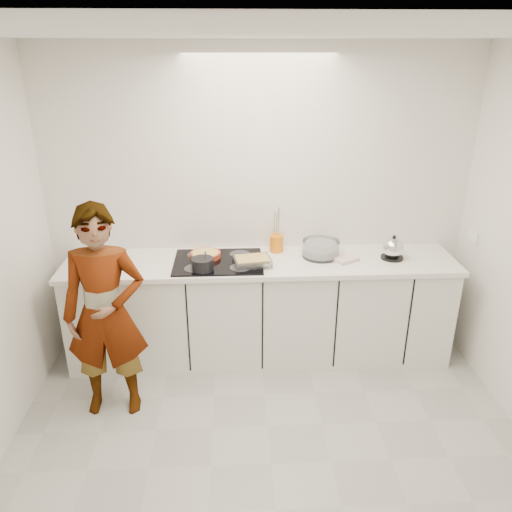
{
  "coord_description": "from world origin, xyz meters",
  "views": [
    {
      "loc": [
        -0.22,
        -2.49,
        2.54
      ],
      "look_at": [
        -0.05,
        1.05,
        1.05
      ],
      "focal_mm": 35.0,
      "sensor_mm": 36.0,
      "label": 1
    }
  ],
  "objects_px": {
    "hob": "(218,262)",
    "tart_dish": "(205,254)",
    "baking_dish": "(252,261)",
    "mixing_bowl": "(321,249)",
    "cook": "(105,314)",
    "utensil_crock": "(277,243)",
    "kettle": "(393,249)",
    "saucepan": "(203,264)"
  },
  "relations": [
    {
      "from": "utensil_crock",
      "to": "cook",
      "type": "bearing_deg",
      "value": -146.69
    },
    {
      "from": "tart_dish",
      "to": "utensil_crock",
      "type": "height_order",
      "value": "utensil_crock"
    },
    {
      "from": "hob",
      "to": "kettle",
      "type": "bearing_deg",
      "value": 0.56
    },
    {
      "from": "tart_dish",
      "to": "baking_dish",
      "type": "relative_size",
      "value": 0.96
    },
    {
      "from": "utensil_crock",
      "to": "saucepan",
      "type": "bearing_deg",
      "value": -147.52
    },
    {
      "from": "hob",
      "to": "mixing_bowl",
      "type": "height_order",
      "value": "mixing_bowl"
    },
    {
      "from": "saucepan",
      "to": "kettle",
      "type": "xyz_separation_m",
      "value": [
        1.56,
        0.18,
        0.03
      ]
    },
    {
      "from": "cook",
      "to": "kettle",
      "type": "bearing_deg",
      "value": 13.65
    },
    {
      "from": "mixing_bowl",
      "to": "utensil_crock",
      "type": "height_order",
      "value": "utensil_crock"
    },
    {
      "from": "saucepan",
      "to": "utensil_crock",
      "type": "relative_size",
      "value": 1.2
    },
    {
      "from": "baking_dish",
      "to": "utensil_crock",
      "type": "distance_m",
      "value": 0.37
    },
    {
      "from": "mixing_bowl",
      "to": "kettle",
      "type": "relative_size",
      "value": 1.66
    },
    {
      "from": "hob",
      "to": "tart_dish",
      "type": "bearing_deg",
      "value": 140.22
    },
    {
      "from": "tart_dish",
      "to": "baking_dish",
      "type": "height_order",
      "value": "baking_dish"
    },
    {
      "from": "mixing_bowl",
      "to": "cook",
      "type": "relative_size",
      "value": 0.22
    },
    {
      "from": "kettle",
      "to": "tart_dish",
      "type": "bearing_deg",
      "value": 177.22
    },
    {
      "from": "kettle",
      "to": "mixing_bowl",
      "type": "bearing_deg",
      "value": 173.09
    },
    {
      "from": "hob",
      "to": "saucepan",
      "type": "relative_size",
      "value": 4.1
    },
    {
      "from": "mixing_bowl",
      "to": "hob",
      "type": "bearing_deg",
      "value": -174.31
    },
    {
      "from": "tart_dish",
      "to": "hob",
      "type": "bearing_deg",
      "value": -39.78
    },
    {
      "from": "hob",
      "to": "saucepan",
      "type": "bearing_deg",
      "value": -124.37
    },
    {
      "from": "saucepan",
      "to": "utensil_crock",
      "type": "xyz_separation_m",
      "value": [
        0.61,
        0.39,
        0.01
      ]
    },
    {
      "from": "hob",
      "to": "baking_dish",
      "type": "bearing_deg",
      "value": -16.07
    },
    {
      "from": "tart_dish",
      "to": "utensil_crock",
      "type": "distance_m",
      "value": 0.62
    },
    {
      "from": "tart_dish",
      "to": "utensil_crock",
      "type": "xyz_separation_m",
      "value": [
        0.6,
        0.13,
        0.04
      ]
    },
    {
      "from": "hob",
      "to": "baking_dish",
      "type": "relative_size",
      "value": 2.25
    },
    {
      "from": "mixing_bowl",
      "to": "saucepan",
      "type": "bearing_deg",
      "value": -165.3
    },
    {
      "from": "mixing_bowl",
      "to": "utensil_crock",
      "type": "bearing_deg",
      "value": 159.38
    },
    {
      "from": "mixing_bowl",
      "to": "kettle",
      "type": "height_order",
      "value": "kettle"
    },
    {
      "from": "kettle",
      "to": "cook",
      "type": "height_order",
      "value": "cook"
    },
    {
      "from": "saucepan",
      "to": "mixing_bowl",
      "type": "height_order",
      "value": "saucepan"
    },
    {
      "from": "kettle",
      "to": "cook",
      "type": "distance_m",
      "value": 2.33
    },
    {
      "from": "saucepan",
      "to": "utensil_crock",
      "type": "height_order",
      "value": "saucepan"
    },
    {
      "from": "hob",
      "to": "cook",
      "type": "height_order",
      "value": "cook"
    },
    {
      "from": "tart_dish",
      "to": "baking_dish",
      "type": "xyz_separation_m",
      "value": [
        0.38,
        -0.17,
        0.01
      ]
    },
    {
      "from": "tart_dish",
      "to": "kettle",
      "type": "distance_m",
      "value": 1.56
    },
    {
      "from": "kettle",
      "to": "cook",
      "type": "bearing_deg",
      "value": -164.08
    },
    {
      "from": "saucepan",
      "to": "kettle",
      "type": "height_order",
      "value": "kettle"
    },
    {
      "from": "hob",
      "to": "cook",
      "type": "xyz_separation_m",
      "value": [
        -0.79,
        -0.62,
        -0.11
      ]
    },
    {
      "from": "baking_dish",
      "to": "hob",
      "type": "bearing_deg",
      "value": 163.93
    },
    {
      "from": "mixing_bowl",
      "to": "utensil_crock",
      "type": "xyz_separation_m",
      "value": [
        -0.36,
        0.14,
        0.01
      ]
    },
    {
      "from": "tart_dish",
      "to": "baking_dish",
      "type": "distance_m",
      "value": 0.42
    }
  ]
}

